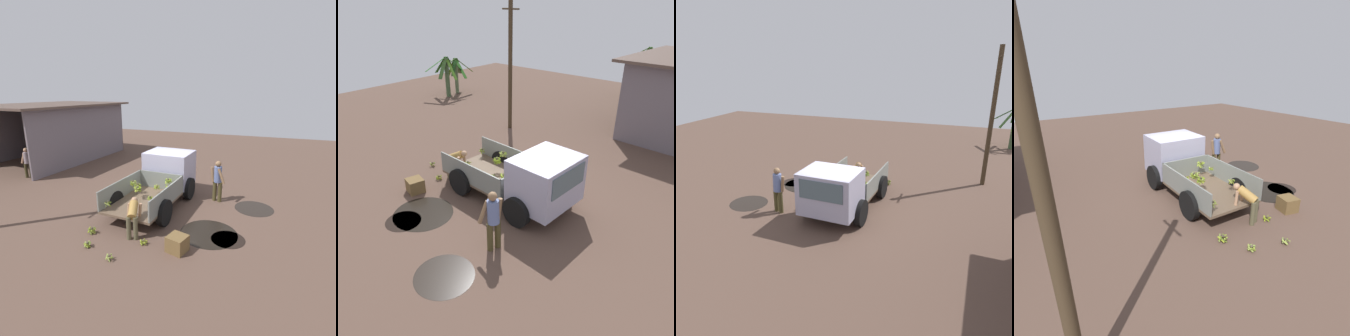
{
  "view_description": "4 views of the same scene",
  "coord_description": "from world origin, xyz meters",
  "views": [
    {
      "loc": [
        -9.53,
        -3.93,
        4.3
      ],
      "look_at": [
        -0.23,
        -0.29,
        1.39
      ],
      "focal_mm": 28.0,
      "sensor_mm": 36.0,
      "label": 1
    },
    {
      "loc": [
        5.02,
        -6.97,
        5.82
      ],
      "look_at": [
        -0.93,
        -0.11,
        1.08
      ],
      "focal_mm": 35.0,
      "sensor_mm": 36.0,
      "label": 2
    },
    {
      "loc": [
        9.78,
        3.79,
        5.44
      ],
      "look_at": [
        -1.17,
        -0.23,
        1.4
      ],
      "focal_mm": 35.0,
      "sensor_mm": 36.0,
      "label": 3
    },
    {
      "loc": [
        -7.75,
        5.04,
        4.3
      ],
      "look_at": [
        -1.48,
        0.89,
        1.4
      ],
      "focal_mm": 28.0,
      "sensor_mm": 36.0,
      "label": 4
    }
  ],
  "objects": [
    {
      "name": "utility_pole",
      "position": [
        -5.02,
        4.9,
        2.97
      ],
      "size": [
        0.93,
        0.19,
        5.83
      ],
      "color": "#413221",
      "rests_on": "ground"
    },
    {
      "name": "wooden_crate_0",
      "position": [
        -3.46,
        -1.83,
        0.23
      ],
      "size": [
        0.62,
        0.62,
        0.47
      ],
      "primitive_type": "cube",
      "rotation": [
        0.0,
        0.0,
        2.89
      ],
      "color": "brown",
      "rests_on": "ground"
    },
    {
      "name": "banana_bunch_on_ground_1",
      "position": [
        -3.55,
        0.98,
        0.12
      ],
      "size": [
        0.28,
        0.29,
        0.22
      ],
      "color": "#413B2A",
      "rests_on": "ground"
    },
    {
      "name": "mud_patch_1",
      "position": [
        -2.34,
        -3.07,
        0.0
      ],
      "size": [
        1.03,
        1.03,
        0.01
      ],
      "primitive_type": "cylinder",
      "color": "black",
      "rests_on": "ground"
    },
    {
      "name": "ground",
      "position": [
        0.0,
        0.0,
        0.0
      ],
      "size": [
        36.0,
        36.0,
        0.0
      ],
      "primitive_type": "plane",
      "color": "brown"
    },
    {
      "name": "banana_bunch_on_ground_3",
      "position": [
        -4.22,
        0.63,
        0.1
      ],
      "size": [
        0.23,
        0.25,
        0.18
      ],
      "color": "brown",
      "rests_on": "ground"
    },
    {
      "name": "mud_patch_0",
      "position": [
        0.22,
        -3.65,
        0.0
      ],
      "size": [
        1.45,
        1.45,
        0.01
      ],
      "primitive_type": "cylinder",
      "color": "black",
      "rests_on": "ground"
    },
    {
      "name": "mud_patch_2",
      "position": [
        -2.22,
        -2.45,
        0.0
      ],
      "size": [
        1.81,
        1.81,
        0.01
      ],
      "primitive_type": "cylinder",
      "color": "black",
      "rests_on": "ground"
    },
    {
      "name": "person_worker_loading",
      "position": [
        -3.16,
        -0.29,
        0.69
      ],
      "size": [
        0.8,
        0.62,
        1.12
      ],
      "rotation": [
        0.0,
        0.0,
        0.35
      ],
      "color": "brown",
      "rests_on": "ground"
    },
    {
      "name": "banana_bunch_on_ground_0",
      "position": [
        -4.53,
        -0.3,
        0.11
      ],
      "size": [
        0.23,
        0.23,
        0.18
      ],
      "color": "brown",
      "rests_on": "ground"
    },
    {
      "name": "banana_bunch_on_ground_2",
      "position": [
        -3.51,
        -0.81,
        0.09
      ],
      "size": [
        0.24,
        0.24,
        0.16
      ],
      "color": "#47402E",
      "rests_on": "ground"
    },
    {
      "name": "person_foreground_visitor",
      "position": [
        0.43,
        -2.17,
        0.94
      ],
      "size": [
        0.47,
        0.66,
        1.7
      ],
      "rotation": [
        0.0,
        0.0,
        2.87
      ],
      "color": "#473F21",
      "rests_on": "ground"
    },
    {
      "name": "cargo_truck",
      "position": [
        0.07,
        -0.04,
        1.0
      ],
      "size": [
        4.53,
        2.35,
        1.88
      ],
      "rotation": [
        0.0,
        0.0,
        -0.05
      ],
      "color": "brown",
      "rests_on": "ground"
    }
  ]
}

